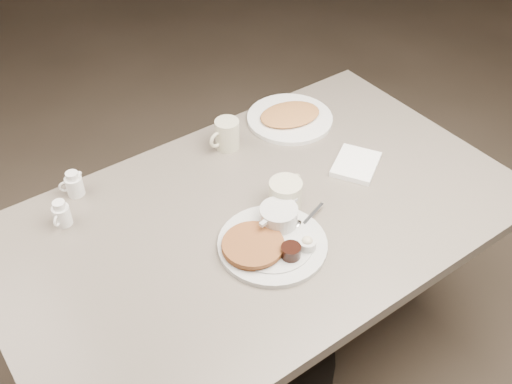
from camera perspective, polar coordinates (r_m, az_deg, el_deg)
diner_table at (r=1.82m, az=0.37°, el=-5.96°), size 1.50×0.90×0.75m
main_plate at (r=1.61m, az=1.49°, el=-4.41°), size 0.38×0.35×0.07m
coffee_mug_near at (r=1.70m, az=2.89°, el=-0.17°), size 0.15×0.13×0.09m
napkin at (r=1.88m, az=9.56°, el=2.64°), size 0.20×0.19×0.02m
coffee_mug_far at (r=1.91m, az=-2.84°, el=5.52°), size 0.12×0.09×0.10m
creamer_left at (r=1.74m, az=-18.15°, el=-2.01°), size 0.07×0.06×0.08m
creamer_right at (r=1.82m, az=-17.06°, el=0.71°), size 0.08×0.06×0.08m
hash_plate at (r=2.06m, az=3.26°, el=7.18°), size 0.34×0.34×0.04m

